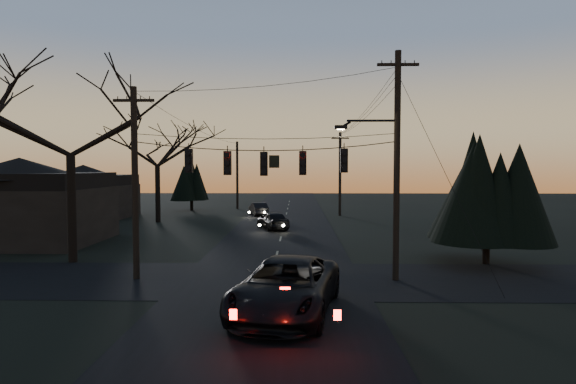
{
  "coord_description": "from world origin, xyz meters",
  "views": [
    {
      "loc": [
        1.17,
        -11.04,
        5.0
      ],
      "look_at": [
        0.77,
        9.22,
        3.93
      ],
      "focal_mm": 30.0,
      "sensor_mm": 36.0,
      "label": 1
    }
  ],
  "objects_px": {
    "utility_pole_far_l": "(237,209)",
    "evergreen_right": "(488,176)",
    "utility_pole_right": "(395,280)",
    "bare_tree_left": "(70,112)",
    "sedan_oncoming_b": "(258,209)",
    "suv_near": "(286,287)",
    "utility_pole_far_r": "(340,216)",
    "sedan_oncoming_a": "(273,220)",
    "utility_pole_left": "(137,279)"
  },
  "relations": [
    {
      "from": "utility_pole_far_r",
      "to": "sedan_oncoming_b",
      "type": "relative_size",
      "value": 2.14
    },
    {
      "from": "evergreen_right",
      "to": "sedan_oncoming_a",
      "type": "xyz_separation_m",
      "value": [
        -11.7,
        13.44,
        -3.79
      ]
    },
    {
      "from": "utility_pole_right",
      "to": "utility_pole_far_r",
      "type": "bearing_deg",
      "value": 90.0
    },
    {
      "from": "bare_tree_left",
      "to": "sedan_oncoming_a",
      "type": "bearing_deg",
      "value": 53.87
    },
    {
      "from": "sedan_oncoming_a",
      "to": "utility_pole_far_r",
      "type": "bearing_deg",
      "value": -140.24
    },
    {
      "from": "utility_pole_far_l",
      "to": "utility_pole_far_r",
      "type": "bearing_deg",
      "value": -34.82
    },
    {
      "from": "utility_pole_far_r",
      "to": "utility_pole_far_l",
      "type": "xyz_separation_m",
      "value": [
        -11.5,
        8.0,
        0.0
      ]
    },
    {
      "from": "utility_pole_right",
      "to": "bare_tree_left",
      "type": "height_order",
      "value": "bare_tree_left"
    },
    {
      "from": "utility_pole_right",
      "to": "evergreen_right",
      "type": "relative_size",
      "value": 1.27
    },
    {
      "from": "utility_pole_far_l",
      "to": "evergreen_right",
      "type": "height_order",
      "value": "evergreen_right"
    },
    {
      "from": "evergreen_right",
      "to": "suv_near",
      "type": "distance_m",
      "value": 13.79
    },
    {
      "from": "utility_pole_left",
      "to": "bare_tree_left",
      "type": "bearing_deg",
      "value": 141.08
    },
    {
      "from": "utility_pole_left",
      "to": "utility_pole_far_l",
      "type": "xyz_separation_m",
      "value": [
        0.0,
        36.0,
        0.0
      ]
    },
    {
      "from": "sedan_oncoming_b",
      "to": "utility_pole_left",
      "type": "bearing_deg",
      "value": 67.66
    },
    {
      "from": "suv_near",
      "to": "sedan_oncoming_b",
      "type": "height_order",
      "value": "suv_near"
    },
    {
      "from": "utility_pole_right",
      "to": "bare_tree_left",
      "type": "distance_m",
      "value": 18.29
    },
    {
      "from": "utility_pole_right",
      "to": "bare_tree_left",
      "type": "bearing_deg",
      "value": 166.98
    },
    {
      "from": "suv_near",
      "to": "sedan_oncoming_a",
      "type": "height_order",
      "value": "suv_near"
    },
    {
      "from": "suv_near",
      "to": "utility_pole_left",
      "type": "bearing_deg",
      "value": 154.96
    },
    {
      "from": "utility_pole_right",
      "to": "evergreen_right",
      "type": "height_order",
      "value": "evergreen_right"
    },
    {
      "from": "suv_near",
      "to": "utility_pole_far_r",
      "type": "bearing_deg",
      "value": 92.82
    },
    {
      "from": "utility_pole_far_l",
      "to": "sedan_oncoming_b",
      "type": "distance_m",
      "value": 8.48
    },
    {
      "from": "utility_pole_right",
      "to": "sedan_oncoming_a",
      "type": "distance_m",
      "value": 18.3
    },
    {
      "from": "utility_pole_right",
      "to": "utility_pole_far_l",
      "type": "xyz_separation_m",
      "value": [
        -11.5,
        36.0,
        0.0
      ]
    },
    {
      "from": "utility_pole_left",
      "to": "utility_pole_far_l",
      "type": "relative_size",
      "value": 1.06
    },
    {
      "from": "utility_pole_far_l",
      "to": "sedan_oncoming_b",
      "type": "bearing_deg",
      "value": -68.14
    },
    {
      "from": "utility_pole_left",
      "to": "sedan_oncoming_b",
      "type": "bearing_deg",
      "value": 83.62
    },
    {
      "from": "suv_near",
      "to": "sedan_oncoming_b",
      "type": "relative_size",
      "value": 1.65
    },
    {
      "from": "utility_pole_left",
      "to": "sedan_oncoming_a",
      "type": "relative_size",
      "value": 1.98
    },
    {
      "from": "utility_pole_left",
      "to": "utility_pole_far_l",
      "type": "height_order",
      "value": "utility_pole_left"
    },
    {
      "from": "suv_near",
      "to": "bare_tree_left",
      "type": "bearing_deg",
      "value": 153.75
    },
    {
      "from": "utility_pole_right",
      "to": "sedan_oncoming_b",
      "type": "relative_size",
      "value": 2.51
    },
    {
      "from": "utility_pole_far_r",
      "to": "utility_pole_left",
      "type": "bearing_deg",
      "value": -112.33
    },
    {
      "from": "evergreen_right",
      "to": "utility_pole_far_r",
      "type": "bearing_deg",
      "value": 102.55
    },
    {
      "from": "evergreen_right",
      "to": "sedan_oncoming_b",
      "type": "xyz_separation_m",
      "value": [
        -13.75,
        24.42,
        -3.86
      ]
    },
    {
      "from": "sedan_oncoming_b",
      "to": "bare_tree_left",
      "type": "bearing_deg",
      "value": 56.41
    },
    {
      "from": "bare_tree_left",
      "to": "utility_pole_far_l",
      "type": "bearing_deg",
      "value": 81.86
    },
    {
      "from": "evergreen_right",
      "to": "sedan_oncoming_a",
      "type": "bearing_deg",
      "value": 131.04
    },
    {
      "from": "utility_pole_far_l",
      "to": "sedan_oncoming_a",
      "type": "distance_m",
      "value": 19.55
    },
    {
      "from": "bare_tree_left",
      "to": "evergreen_right",
      "type": "bearing_deg",
      "value": 0.0
    },
    {
      "from": "utility_pole_right",
      "to": "utility_pole_left",
      "type": "distance_m",
      "value": 11.5
    },
    {
      "from": "suv_near",
      "to": "sedan_oncoming_a",
      "type": "distance_m",
      "value": 22.17
    },
    {
      "from": "evergreen_right",
      "to": "sedan_oncoming_a",
      "type": "height_order",
      "value": "evergreen_right"
    },
    {
      "from": "evergreen_right",
      "to": "utility_pole_far_l",
      "type": "bearing_deg",
      "value": 117.64
    },
    {
      "from": "utility_pole_left",
      "to": "utility_pole_far_r",
      "type": "distance_m",
      "value": 30.27
    },
    {
      "from": "utility_pole_far_l",
      "to": "sedan_oncoming_b",
      "type": "xyz_separation_m",
      "value": [
        3.15,
        -7.85,
        0.66
      ]
    },
    {
      "from": "utility_pole_left",
      "to": "sedan_oncoming_a",
      "type": "xyz_separation_m",
      "value": [
        5.2,
        17.17,
        0.73
      ]
    },
    {
      "from": "bare_tree_left",
      "to": "utility_pole_right",
      "type": "bearing_deg",
      "value": -13.02
    },
    {
      "from": "utility_pole_right",
      "to": "utility_pole_far_r",
      "type": "distance_m",
      "value": 28.0
    },
    {
      "from": "evergreen_right",
      "to": "sedan_oncoming_b",
      "type": "height_order",
      "value": "evergreen_right"
    }
  ]
}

